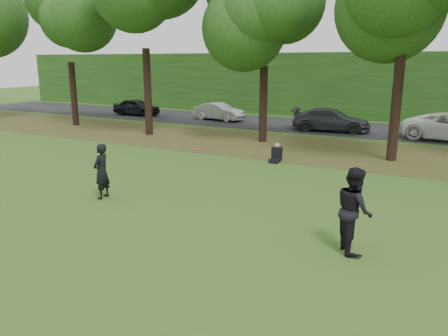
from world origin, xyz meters
name	(u,v)px	position (x,y,z in m)	size (l,w,h in m)	color
ground	(154,239)	(0.00, 0.00, 0.00)	(120.00, 120.00, 0.00)	#395B1C
leaf_litter	(310,149)	(0.00, 13.00, 0.01)	(60.00, 7.00, 0.01)	#483219
street	(346,128)	(0.00, 21.00, 0.01)	(70.00, 7.00, 0.02)	black
far_hedge	(367,86)	(0.00, 27.00, 2.50)	(70.00, 3.00, 5.00)	#1E4614
player_left	(101,171)	(-3.54, 1.95, 0.90)	(0.66, 0.43, 1.81)	black
player_right	(354,210)	(4.55, 1.67, 1.02)	(0.99, 0.77, 2.03)	black
parked_cars	(371,122)	(1.81, 19.55, 0.73)	(39.14, 3.94, 1.53)	black
frisbee	(197,150)	(0.16, 1.85, 1.99)	(0.37, 0.38, 0.12)	#FF158B
seated_person	(276,155)	(-0.49, 9.60, 0.31)	(0.46, 0.76, 0.83)	black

